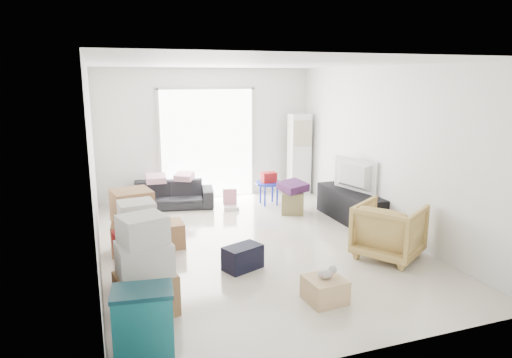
{
  "coord_description": "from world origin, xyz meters",
  "views": [
    {
      "loc": [
        -2.19,
        -6.25,
        2.51
      ],
      "look_at": [
        0.09,
        0.2,
        0.98
      ],
      "focal_mm": 32.0,
      "sensor_mm": 36.0,
      "label": 1
    }
  ],
  "objects": [
    {
      "name": "box_stack_b",
      "position": [
        -1.8,
        -0.9,
        0.47
      ],
      "size": [
        0.61,
        0.57,
        1.08
      ],
      "rotation": [
        0.0,
        0.0,
        0.09
      ],
      "color": "#936642",
      "rests_on": "room_shell"
    },
    {
      "name": "storage_bins",
      "position": [
        -1.9,
        -2.32,
        0.32
      ],
      "size": [
        0.6,
        0.46,
        0.64
      ],
      "rotation": [
        0.0,
        0.0,
        -0.13
      ],
      "color": "#126169",
      "rests_on": "room_shell"
    },
    {
      "name": "box_stack_c",
      "position": [
        -1.77,
        0.33,
        0.45
      ],
      "size": [
        0.66,
        0.62,
        0.93
      ],
      "rotation": [
        0.0,
        0.0,
        0.02
      ],
      "color": "#936642",
      "rests_on": "room_shell"
    },
    {
      "name": "blanket",
      "position": [
        1.22,
        1.33,
        0.48
      ],
      "size": [
        0.54,
        0.54,
        0.14
      ],
      "primitive_type": "cube",
      "rotation": [
        0.0,
        0.0,
        0.24
      ],
      "color": "#482154",
      "rests_on": "ottoman"
    },
    {
      "name": "armchair",
      "position": [
        1.63,
        -1.11,
        0.43
      ],
      "size": [
        1.12,
        1.13,
        0.86
      ],
      "primitive_type": "imported",
      "rotation": [
        0.0,
        0.0,
        2.15
      ],
      "color": "tan",
      "rests_on": "room_shell"
    },
    {
      "name": "loose_box",
      "position": [
        -1.27,
        0.36,
        0.19
      ],
      "size": [
        0.46,
        0.46,
        0.38
      ],
      "primitive_type": "cube",
      "rotation": [
        0.0,
        0.0,
        0.01
      ],
      "color": "#936642",
      "rests_on": "room_shell"
    },
    {
      "name": "duffel_bag",
      "position": [
        -0.46,
        -0.81,
        0.16
      ],
      "size": [
        0.58,
        0.47,
        0.32
      ],
      "primitive_type": "cube",
      "rotation": [
        0.0,
        0.0,
        0.38
      ],
      "color": "black",
      "rests_on": "room_shell"
    },
    {
      "name": "pillow_right",
      "position": [
        -0.6,
        2.53,
        0.74
      ],
      "size": [
        0.46,
        0.44,
        0.12
      ],
      "primitive_type": "cube",
      "rotation": [
        0.0,
        0.0,
        -0.57
      ],
      "color": "#CA93A6",
      "rests_on": "sofa"
    },
    {
      "name": "pillow_left",
      "position": [
        -1.15,
        2.5,
        0.75
      ],
      "size": [
        0.44,
        0.35,
        0.13
      ],
      "primitive_type": "cube",
      "rotation": [
        0.0,
        0.0,
        -0.04
      ],
      "color": "#CA93A6",
      "rests_on": "sofa"
    },
    {
      "name": "plush_bunny",
      "position": [
        0.18,
        -1.98,
        0.34
      ],
      "size": [
        0.25,
        0.15,
        0.13
      ],
      "rotation": [
        0.0,
        0.0,
        0.0
      ],
      "color": "#B2ADA8",
      "rests_on": "wood_crate"
    },
    {
      "name": "wood_crate",
      "position": [
        0.15,
        -1.99,
        0.14
      ],
      "size": [
        0.45,
        0.45,
        0.28
      ],
      "primitive_type": "cube",
      "rotation": [
        0.0,
        0.0,
        0.07
      ],
      "color": "#DEB980",
      "rests_on": "room_shell"
    },
    {
      "name": "ottoman",
      "position": [
        1.22,
        1.33,
        0.2
      ],
      "size": [
        0.54,
        0.54,
        0.41
      ],
      "primitive_type": "cube",
      "rotation": [
        0.0,
        0.0,
        -0.42
      ],
      "color": "olive",
      "rests_on": "room_shell"
    },
    {
      "name": "television",
      "position": [
        2.0,
        0.57,
        0.61
      ],
      "size": [
        0.8,
        1.11,
        0.13
      ],
      "primitive_type": "imported",
      "rotation": [
        0.0,
        0.0,
        1.82
      ],
      "color": "black",
      "rests_on": "tv_console"
    },
    {
      "name": "sliding_door",
      "position": [
        0.0,
        2.98,
        1.24
      ],
      "size": [
        2.1,
        0.04,
        2.33
      ],
      "color": "white",
      "rests_on": "room_shell"
    },
    {
      "name": "ac_tower",
      "position": [
        1.95,
        2.65,
        0.88
      ],
      "size": [
        0.45,
        0.3,
        1.75
      ],
      "primitive_type": "cube",
      "color": "white",
      "rests_on": "room_shell"
    },
    {
      "name": "kids_table",
      "position": [
        1.02,
        2.05,
        0.47
      ],
      "size": [
        0.53,
        0.53,
        0.66
      ],
      "rotation": [
        0.0,
        0.0,
        -0.09
      ],
      "color": "#1727B6",
      "rests_on": "room_shell"
    },
    {
      "name": "toy_walker",
      "position": [
        0.2,
        1.97,
        0.11
      ],
      "size": [
        0.34,
        0.31,
        0.39
      ],
      "rotation": [
        0.0,
        0.0,
        -0.24
      ],
      "color": "silver",
      "rests_on": "room_shell"
    },
    {
      "name": "room_shell",
      "position": [
        0.0,
        0.0,
        1.35
      ],
      "size": [
        4.98,
        6.48,
        3.18
      ],
      "color": "beige",
      "rests_on": "ground"
    },
    {
      "name": "sofa",
      "position": [
        -0.92,
        2.5,
        0.34
      ],
      "size": [
        1.81,
        0.83,
        0.68
      ],
      "primitive_type": "imported",
      "rotation": [
        0.0,
        0.0,
        -0.19
      ],
      "color": "#242429",
      "rests_on": "room_shell"
    },
    {
      "name": "tv_console",
      "position": [
        2.0,
        0.57,
        0.27
      ],
      "size": [
        0.49,
        1.62,
        0.54
      ],
      "primitive_type": "cube",
      "color": "black",
      "rests_on": "room_shell"
    },
    {
      "name": "box_stack_a",
      "position": [
        -1.8,
        -1.58,
        0.5
      ],
      "size": [
        0.68,
        0.6,
        1.11
      ],
      "rotation": [
        0.0,
        0.0,
        0.25
      ],
      "color": "#936642",
      "rests_on": "room_shell"
    }
  ]
}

